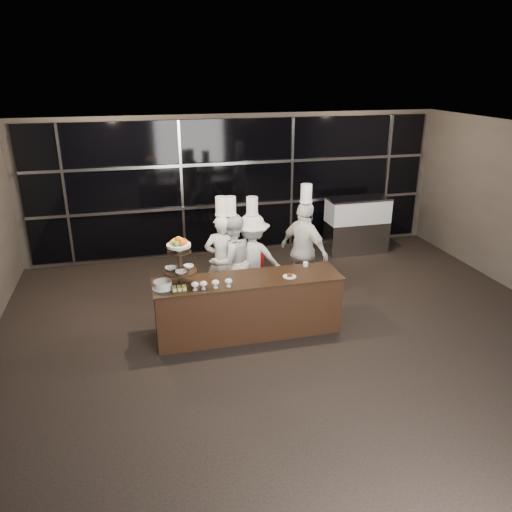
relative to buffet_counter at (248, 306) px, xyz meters
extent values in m
plane|color=black|center=(0.64, -1.33, -0.47)|extent=(10.00, 10.00, 0.00)
plane|color=black|center=(0.64, -1.33, 2.53)|extent=(10.00, 10.00, 0.00)
plane|color=#473F38|center=(0.64, 3.67, 1.03)|extent=(9.00, 0.00, 9.00)
cube|color=black|center=(0.64, 3.61, 1.03)|extent=(8.60, 0.04, 2.80)
cube|color=#A5A5AA|center=(0.64, 3.56, 0.63)|extent=(8.60, 0.06, 0.06)
cube|color=#A5A5AA|center=(0.64, 3.56, 1.53)|extent=(8.60, 0.06, 0.06)
cube|color=#A5A5AA|center=(-2.86, 3.58, 1.03)|extent=(0.05, 0.05, 2.80)
cube|color=#A5A5AA|center=(-0.56, 3.58, 1.03)|extent=(0.05, 0.05, 2.80)
cube|color=#A5A5AA|center=(1.84, 3.58, 1.03)|extent=(0.05, 0.05, 2.80)
cube|color=#A5A5AA|center=(4.14, 3.58, 1.03)|extent=(0.05, 0.05, 2.80)
cube|color=black|center=(0.00, 0.00, -0.02)|extent=(2.80, 0.70, 0.90)
cube|color=black|center=(0.00, 0.00, 0.44)|extent=(2.84, 0.74, 0.03)
cylinder|color=black|center=(-1.00, 0.00, 0.47)|extent=(0.24, 0.24, 0.03)
cylinder|color=black|center=(-1.00, 0.00, 0.80)|extent=(0.06, 0.06, 0.70)
cylinder|color=black|center=(-1.00, 0.00, 0.67)|extent=(0.48, 0.48, 0.02)
cylinder|color=black|center=(-1.00, 0.00, 0.97)|extent=(0.34, 0.34, 0.02)
cylinder|color=white|center=(-1.00, 0.00, 1.02)|extent=(0.10, 0.10, 0.06)
cylinder|color=white|center=(-1.00, 0.00, 1.07)|extent=(0.34, 0.34, 0.04)
sphere|color=orange|center=(-0.92, 0.00, 1.11)|extent=(0.09, 0.09, 0.09)
sphere|color=#6FA82B|center=(-0.96, 0.07, 1.11)|extent=(0.09, 0.09, 0.09)
sphere|color=orange|center=(-1.04, 0.07, 1.11)|extent=(0.09, 0.09, 0.09)
sphere|color=gold|center=(-1.08, 0.00, 1.11)|extent=(0.09, 0.09, 0.09)
sphere|color=#69A229|center=(-1.04, -0.07, 1.11)|extent=(0.09, 0.09, 0.09)
sphere|color=#EB5013|center=(-0.96, -0.07, 1.11)|extent=(0.09, 0.09, 0.09)
sphere|color=orange|center=(-1.00, 0.00, 1.15)|extent=(0.09, 0.09, 0.09)
imported|color=white|center=(-1.13, 0.06, 0.71)|extent=(0.16, 0.16, 0.04)
imported|color=white|center=(-0.87, 0.06, 0.71)|extent=(0.15, 0.15, 0.05)
imported|color=white|center=(-1.00, -0.12, 0.71)|extent=(0.16, 0.16, 0.04)
cylinder|color=silver|center=(-0.83, -0.22, 0.46)|extent=(0.07, 0.07, 0.01)
cylinder|color=silver|center=(-0.83, -0.22, 0.49)|extent=(0.02, 0.02, 0.05)
ellipsoid|color=silver|center=(-0.83, -0.22, 0.54)|extent=(0.11, 0.11, 0.08)
ellipsoid|color=#13CC36|center=(-0.83, -0.22, 0.54)|extent=(0.08, 0.08, 0.05)
cylinder|color=silver|center=(-0.70, -0.22, 0.46)|extent=(0.07, 0.07, 0.01)
cylinder|color=silver|center=(-0.70, -0.22, 0.49)|extent=(0.02, 0.02, 0.05)
ellipsoid|color=silver|center=(-0.70, -0.22, 0.54)|extent=(0.11, 0.11, 0.08)
ellipsoid|color=red|center=(-0.70, -0.22, 0.54)|extent=(0.08, 0.08, 0.05)
cylinder|color=silver|center=(-0.53, -0.22, 0.46)|extent=(0.07, 0.07, 0.01)
cylinder|color=silver|center=(-0.53, -0.22, 0.49)|extent=(0.02, 0.02, 0.05)
ellipsoid|color=silver|center=(-0.53, -0.22, 0.54)|extent=(0.11, 0.11, 0.08)
ellipsoid|color=#EEEAAF|center=(-0.53, -0.22, 0.54)|extent=(0.08, 0.08, 0.05)
cylinder|color=silver|center=(-0.34, -0.22, 0.46)|extent=(0.07, 0.07, 0.01)
cylinder|color=silver|center=(-0.34, -0.22, 0.49)|extent=(0.02, 0.02, 0.05)
ellipsoid|color=silver|center=(-0.34, -0.22, 0.54)|extent=(0.11, 0.11, 0.08)
ellipsoid|color=#552F14|center=(-0.34, -0.22, 0.54)|extent=(0.08, 0.08, 0.05)
cylinder|color=white|center=(-1.27, -0.05, 0.46)|extent=(0.30, 0.30, 0.01)
cylinder|color=white|center=(-1.27, -0.05, 0.51)|extent=(0.26, 0.26, 0.10)
cube|color=#DACB6A|center=(-1.11, -0.20, 0.48)|extent=(0.06, 0.06, 0.05)
cube|color=#DACB6A|center=(-1.04, -0.20, 0.48)|extent=(0.06, 0.06, 0.05)
cube|color=#DACB6A|center=(-0.97, -0.20, 0.48)|extent=(0.06, 0.06, 0.05)
cube|color=#DACB6A|center=(-1.11, -0.13, 0.48)|extent=(0.06, 0.06, 0.05)
cube|color=#DACB6A|center=(-1.04, -0.13, 0.48)|extent=(0.06, 0.06, 0.05)
cube|color=#DACB6A|center=(-0.97, -0.13, 0.48)|extent=(0.06, 0.06, 0.05)
cylinder|color=white|center=(0.62, -0.10, 0.46)|extent=(0.20, 0.20, 0.01)
cylinder|color=#4C2814|center=(0.62, -0.10, 0.49)|extent=(0.08, 0.08, 0.04)
cylinder|color=white|center=(1.00, 0.25, 0.49)|extent=(0.08, 0.08, 0.07)
cube|color=#A5A5AA|center=(3.17, 2.97, -0.12)|extent=(1.34, 0.58, 0.70)
cube|color=silver|center=(3.17, 2.97, 0.48)|extent=(1.34, 0.58, 0.50)
cube|color=#FFC67F|center=(3.17, 2.97, 0.48)|extent=(1.25, 0.48, 0.40)
cube|color=#A5A5AA|center=(3.17, 2.97, 0.75)|extent=(1.36, 0.59, 0.04)
imported|color=silver|center=(-0.19, 1.06, 0.35)|extent=(0.66, 0.50, 1.63)
cylinder|color=white|center=(-0.19, 1.06, 1.31)|extent=(0.19, 0.19, 0.30)
cylinder|color=white|center=(-0.19, 1.06, 1.17)|extent=(0.21, 0.21, 0.03)
imported|color=silver|center=(-0.05, 1.00, 0.35)|extent=(0.96, 0.85, 1.63)
cylinder|color=white|center=(-0.05, 1.00, 1.32)|extent=(0.19, 0.19, 0.30)
cylinder|color=white|center=(-0.05, 1.00, 1.17)|extent=(0.21, 0.21, 0.03)
imported|color=silver|center=(0.33, 1.08, 0.33)|extent=(1.14, 0.83, 1.59)
cylinder|color=white|center=(0.33, 1.08, 1.27)|extent=(0.19, 0.19, 0.30)
cylinder|color=white|center=(0.33, 1.08, 1.13)|extent=(0.21, 0.21, 0.03)
cube|color=#9D0D0C|center=(0.33, 0.96, 0.33)|extent=(0.34, 0.03, 0.59)
imported|color=white|center=(1.24, 1.00, 0.42)|extent=(0.87, 1.12, 1.77)
cylinder|color=white|center=(1.24, 1.00, 1.45)|extent=(0.19, 0.19, 0.30)
cylinder|color=white|center=(1.24, 1.00, 1.31)|extent=(0.21, 0.21, 0.03)
camera|label=1|loc=(-1.57, -6.68, 3.42)|focal=35.00mm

